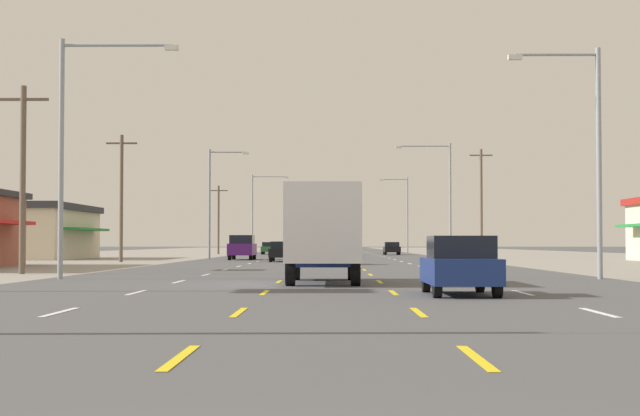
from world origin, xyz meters
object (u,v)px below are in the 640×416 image
(suv_far_left_far, at_px, (242,247))
(streetlight_left_row_2, at_px, (256,207))
(box_truck_center_turn_near, at_px, (323,229))
(sedan_inner_left_midfar, at_px, (283,251))
(streetlight_left_row_1, at_px, (213,196))
(sedan_center_turn_farther, at_px, (331,249))
(streetlight_right_row_0, at_px, (590,145))
(sedan_far_right_farthest, at_px, (392,248))
(sedan_far_left_distant_a, at_px, (270,248))
(streetlight_left_row_0, at_px, (75,137))
(hatchback_inner_right_nearest, at_px, (460,265))
(hatchback_center_turn_mid, at_px, (333,252))
(streetlight_right_row_1, at_px, (444,191))
(streetlight_right_row_2, at_px, (405,210))

(suv_far_left_far, bearing_deg, streetlight_left_row_2, 93.03)
(box_truck_center_turn_near, xyz_separation_m, suv_far_left_far, (-6.85, 45.63, -0.81))
(sedan_inner_left_midfar, bearing_deg, streetlight_left_row_1, 119.59)
(sedan_center_turn_farther, xyz_separation_m, streetlight_right_row_0, (9.71, -58.25, 4.28))
(sedan_center_turn_farther, distance_m, streetlight_right_row_0, 59.21)
(sedan_far_right_farthest, bearing_deg, sedan_far_left_distant_a, 163.95)
(sedan_far_right_farthest, height_order, streetlight_left_row_0, streetlight_left_row_0)
(sedan_far_left_distant_a, bearing_deg, sedan_center_turn_farther, -70.87)
(suv_far_left_far, distance_m, streetlight_left_row_1, 6.22)
(streetlight_left_row_1, bearing_deg, box_truck_center_turn_near, -78.92)
(hatchback_inner_right_nearest, bearing_deg, streetlight_left_row_1, 103.13)
(sedan_center_turn_farther, bearing_deg, streetlight_left_row_2, 106.56)
(streetlight_left_row_2, bearing_deg, hatchback_center_turn_mid, -81.55)
(streetlight_right_row_0, distance_m, streetlight_right_row_1, 45.50)
(hatchback_inner_right_nearest, height_order, streetlight_right_row_1, streetlight_right_row_1)
(streetlight_left_row_0, xyz_separation_m, streetlight_right_row_1, (19.29, 45.50, 0.36))
(box_truck_center_turn_near, bearing_deg, streetlight_right_row_2, 83.97)
(sedan_center_turn_farther, bearing_deg, sedan_far_right_farthest, 67.44)
(streetlight_right_row_0, xyz_separation_m, streetlight_left_row_2, (-19.44, 90.99, 0.97))
(sedan_center_turn_farther, relative_size, sedan_far_right_farthest, 1.00)
(streetlight_left_row_0, height_order, streetlight_left_row_1, streetlight_left_row_1)
(sedan_far_left_distant_a, relative_size, streetlight_right_row_1, 0.46)
(suv_far_left_far, bearing_deg, box_truck_center_turn_near, -81.46)
(sedan_far_right_farthest, height_order, sedan_far_left_distant_a, same)
(streetlight_right_row_0, distance_m, streetlight_right_row_2, 91.00)
(streetlight_right_row_1, relative_size, streetlight_right_row_2, 0.98)
(suv_far_left_far, relative_size, streetlight_right_row_1, 0.50)
(sedan_far_right_farthest, bearing_deg, streetlight_left_row_0, -102.56)
(box_truck_center_turn_near, distance_m, suv_far_left_far, 46.15)
(sedan_far_right_farthest, bearing_deg, sedan_center_turn_farther, -112.56)
(box_truck_center_turn_near, bearing_deg, streetlight_right_row_0, 20.21)
(sedan_far_left_distant_a, xyz_separation_m, streetlight_right_row_1, (16.80, -33.64, 4.97))
(sedan_far_left_distant_a, bearing_deg, streetlight_right_row_2, 34.98)
(hatchback_inner_right_nearest, relative_size, box_truck_center_turn_near, 0.54)
(suv_far_left_far, distance_m, sedan_center_turn_farther, 17.81)
(box_truck_center_turn_near, height_order, sedan_center_turn_farther, box_truck_center_turn_near)
(streetlight_left_row_0, height_order, streetlight_right_row_0, streetlight_left_row_0)
(box_truck_center_turn_near, height_order, hatchback_center_turn_mid, box_truck_center_turn_near)
(box_truck_center_turn_near, xyz_separation_m, streetlight_right_row_1, (9.85, 49.18, 3.89))
(hatchback_inner_right_nearest, xyz_separation_m, sedan_center_turn_farther, (-3.31, 69.52, -0.03))
(sedan_inner_left_midfar, relative_size, sedan_far_left_distant_a, 1.00)
(sedan_center_turn_farther, relative_size, streetlight_left_row_2, 0.44)
(streetlight_right_row_2, bearing_deg, sedan_inner_left_midfar, -103.10)
(streetlight_left_row_0, relative_size, streetlight_left_row_2, 0.89)
(streetlight_right_row_2, bearing_deg, streetlight_left_row_0, -102.06)
(hatchback_center_turn_mid, height_order, sedan_far_left_distant_a, hatchback_center_turn_mid)
(hatchback_center_turn_mid, relative_size, streetlight_left_row_1, 0.42)
(streetlight_left_row_1, relative_size, streetlight_right_row_2, 0.94)
(streetlight_left_row_2, bearing_deg, sedan_far_left_distant_a, -78.12)
(sedan_inner_left_midfar, distance_m, streetlight_right_row_0, 36.93)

